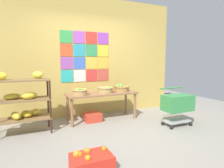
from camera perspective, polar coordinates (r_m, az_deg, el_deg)
ground at (r=3.60m, az=1.83°, el=-15.37°), size 9.12×9.12×0.00m
back_wall_with_art at (r=4.80m, az=-6.57°, el=7.92°), size 4.62×0.07×2.90m
banana_shelf_unit at (r=3.95m, az=-24.98°, el=-4.21°), size 0.98×0.47×1.17m
display_table at (r=4.43m, az=-3.02°, el=-3.60°), size 1.62×0.57×0.64m
fruit_basket_back_left at (r=4.38m, az=-2.02°, el=-1.68°), size 0.37×0.37×0.15m
fruit_basket_right at (r=4.63m, az=2.77°, el=-1.21°), size 0.38×0.38×0.17m
fruit_basket_left at (r=4.14m, az=-9.60°, el=-2.29°), size 0.35×0.35×0.16m
produce_crate_under_table at (r=4.45m, az=-5.87°, el=-9.72°), size 0.36×0.36×0.19m
orange_crate_foreground at (r=2.61m, az=-6.22°, el=-22.02°), size 0.51×0.36×0.26m
shopping_cart at (r=4.27m, az=18.92°, el=-5.72°), size 0.62×0.41×0.79m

